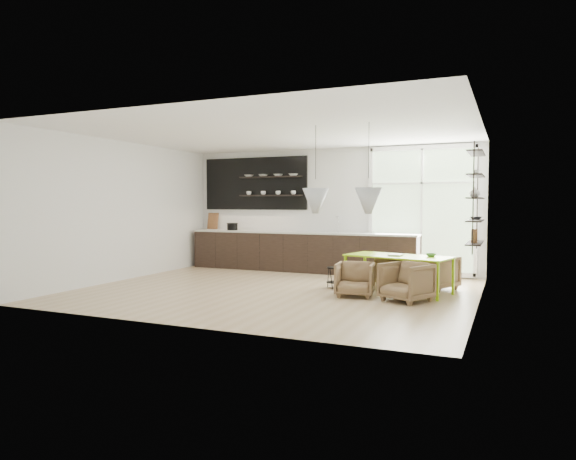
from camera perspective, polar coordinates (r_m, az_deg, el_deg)
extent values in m
cube|color=tan|center=(9.53, -1.29, -6.77)|extent=(7.00, 6.00, 0.01)
cube|color=white|center=(12.18, 4.61, 2.23)|extent=(7.00, 0.02, 2.90)
cube|color=white|center=(11.31, -17.63, 2.04)|extent=(0.02, 6.00, 2.90)
cube|color=white|center=(8.54, 20.55, 1.72)|extent=(0.02, 6.00, 2.90)
cube|color=white|center=(9.48, -1.32, 10.81)|extent=(7.00, 6.00, 0.01)
cube|color=#B2D1A5|center=(11.64, 14.64, 2.11)|extent=(2.20, 0.02, 2.70)
cube|color=white|center=(11.61, 14.61, 2.10)|extent=(2.30, 0.08, 2.80)
cone|color=silver|center=(8.57, 3.08, 3.25)|extent=(0.44, 0.44, 0.42)
cone|color=silver|center=(8.30, 8.92, 3.23)|extent=(0.44, 0.44, 0.42)
cylinder|color=black|center=(8.61, 3.09, 8.62)|extent=(0.01, 0.01, 0.89)
cylinder|color=black|center=(8.34, 8.97, 8.77)|extent=(0.01, 0.01, 0.89)
cube|color=black|center=(12.13, 1.39, -2.49)|extent=(5.50, 0.65, 0.90)
cube|color=#BBBBB6|center=(12.10, 1.40, -0.28)|extent=(5.54, 0.69, 0.04)
cube|color=white|center=(12.38, 1.95, 1.09)|extent=(5.50, 0.02, 0.55)
cube|color=black|center=(12.92, -3.68, 5.16)|extent=(2.80, 0.06, 1.30)
cube|color=black|center=(12.58, -1.94, 5.91)|extent=(1.60, 0.28, 0.03)
cube|color=black|center=(12.56, -1.94, 3.86)|extent=(1.60, 0.28, 0.03)
cube|color=brown|center=(13.45, -8.34, 1.00)|extent=(0.30, 0.10, 0.42)
cylinder|color=silver|center=(11.88, 5.61, 0.61)|extent=(0.02, 0.02, 0.40)
imported|color=white|center=(12.85, -4.37, 6.02)|extent=(0.22, 0.22, 0.05)
imported|color=white|center=(12.67, -2.76, 6.07)|extent=(0.22, 0.22, 0.05)
imported|color=white|center=(12.50, -1.11, 6.12)|extent=(0.22, 0.22, 0.05)
imported|color=white|center=(12.34, 0.59, 6.16)|extent=(0.22, 0.22, 0.05)
imported|color=white|center=(12.83, -4.36, 4.12)|extent=(0.12, 0.12, 0.10)
imported|color=white|center=(12.65, -2.76, 4.14)|extent=(0.12, 0.12, 0.10)
imported|color=white|center=(12.48, -1.10, 4.16)|extent=(0.12, 0.12, 0.10)
imported|color=white|center=(12.32, 0.59, 4.17)|extent=(0.12, 0.12, 0.10)
cylinder|color=black|center=(12.82, -6.21, 0.34)|extent=(0.26, 0.26, 0.16)
cube|color=black|center=(9.15, 19.89, 3.37)|extent=(0.02, 0.02, 1.90)
cube|color=black|center=(10.35, 20.30, 3.30)|extent=(0.02, 0.02, 1.90)
cube|color=black|center=(9.78, 20.03, -1.36)|extent=(0.26, 1.20, 0.02)
cube|color=black|center=(9.75, 20.07, 0.99)|extent=(0.26, 1.20, 0.02)
cube|color=black|center=(9.75, 20.11, 3.34)|extent=(0.26, 1.20, 0.02)
cube|color=black|center=(9.76, 20.15, 5.68)|extent=(0.26, 1.20, 0.03)
cube|color=black|center=(9.79, 20.19, 8.02)|extent=(0.26, 1.20, 0.03)
imported|color=white|center=(9.50, 20.03, 4.00)|extent=(0.18, 0.18, 0.19)
imported|color=#333338|center=(9.95, 20.14, 1.25)|extent=(0.22, 0.22, 0.05)
imported|color=white|center=(9.86, 20.19, 6.00)|extent=(0.10, 0.10, 0.09)
cube|color=brown|center=(9.67, 20.00, -0.62)|extent=(0.10, 0.18, 0.24)
cube|color=#95D40B|center=(9.44, 12.15, -2.88)|extent=(1.98, 1.23, 0.03)
cube|color=#95D40B|center=(9.56, 6.40, -4.78)|extent=(0.05, 0.05, 0.64)
cube|color=#95D40B|center=(10.20, 8.53, -4.30)|extent=(0.05, 0.05, 0.64)
cube|color=#95D40B|center=(8.81, 16.29, -5.55)|extent=(0.05, 0.05, 0.64)
cube|color=#95D40B|center=(9.50, 17.89, -4.95)|extent=(0.05, 0.05, 0.64)
imported|color=brown|center=(10.37, 11.66, -4.34)|extent=(0.64, 0.66, 0.60)
imported|color=brown|center=(10.00, 16.05, -4.54)|extent=(0.94, 0.95, 0.64)
imported|color=brown|center=(8.99, 7.45, -5.44)|extent=(0.72, 0.74, 0.59)
imported|color=brown|center=(8.67, 12.99, -5.64)|extent=(0.93, 0.94, 0.64)
cylinder|color=black|center=(9.80, 5.21, -4.18)|extent=(0.30, 0.30, 0.02)
cylinder|color=black|center=(9.84, 5.20, -5.79)|extent=(0.31, 0.31, 0.01)
cylinder|color=black|center=(9.76, 5.93, -5.36)|extent=(0.01, 0.01, 0.39)
cylinder|color=black|center=(9.95, 5.58, -5.20)|extent=(0.01, 0.01, 0.39)
cylinder|color=black|center=(9.89, 4.49, -5.25)|extent=(0.01, 0.01, 0.39)
cylinder|color=black|center=(9.70, 4.83, -5.41)|extent=(0.01, 0.01, 0.39)
imported|color=white|center=(9.47, 11.23, -2.69)|extent=(0.24, 0.31, 0.03)
imported|color=#4A7F47|center=(9.40, 15.60, -2.70)|extent=(0.23, 0.23, 0.06)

